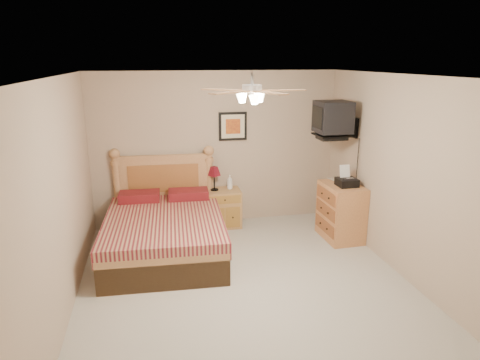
% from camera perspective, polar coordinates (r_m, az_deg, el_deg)
% --- Properties ---
extents(floor, '(4.50, 4.50, 0.00)m').
position_cam_1_polar(floor, '(5.37, 0.89, -14.00)').
color(floor, '#A9A599').
rests_on(floor, ground).
extents(ceiling, '(4.00, 4.50, 0.04)m').
position_cam_1_polar(ceiling, '(4.66, 1.03, 13.71)').
color(ceiling, white).
rests_on(ceiling, ground).
extents(wall_back, '(4.00, 0.04, 2.50)m').
position_cam_1_polar(wall_back, '(7.02, -3.15, 4.13)').
color(wall_back, tan).
rests_on(wall_back, ground).
extents(wall_front, '(4.00, 0.04, 2.50)m').
position_cam_1_polar(wall_front, '(2.89, 11.25, -14.02)').
color(wall_front, tan).
rests_on(wall_front, ground).
extents(wall_left, '(0.04, 4.50, 2.50)m').
position_cam_1_polar(wall_left, '(4.85, -22.75, -2.49)').
color(wall_left, tan).
rests_on(wall_left, ground).
extents(wall_right, '(0.04, 4.50, 2.50)m').
position_cam_1_polar(wall_right, '(5.65, 21.14, 0.16)').
color(wall_right, tan).
rests_on(wall_right, ground).
extents(bed, '(1.68, 2.15, 1.34)m').
position_cam_1_polar(bed, '(6.01, -10.18, -3.87)').
color(bed, '#B3794D').
rests_on(bed, ground).
extents(nightstand, '(0.58, 0.43, 0.62)m').
position_cam_1_polar(nightstand, '(7.05, -2.30, -3.76)').
color(nightstand, '#A57348').
rests_on(nightstand, ground).
extents(table_lamp, '(0.26, 0.26, 0.39)m').
position_cam_1_polar(table_lamp, '(6.90, -3.45, 0.20)').
color(table_lamp, maroon).
rests_on(table_lamp, nightstand).
extents(lotion_bottle, '(0.11, 0.11, 0.24)m').
position_cam_1_polar(lotion_bottle, '(6.98, -1.38, -0.26)').
color(lotion_bottle, white).
rests_on(lotion_bottle, nightstand).
extents(framed_picture, '(0.46, 0.04, 0.46)m').
position_cam_1_polar(framed_picture, '(6.98, -0.97, 7.18)').
color(framed_picture, black).
rests_on(framed_picture, wall_back).
extents(dresser, '(0.52, 0.74, 0.86)m').
position_cam_1_polar(dresser, '(6.70, 13.31, -4.15)').
color(dresser, '#A6683F').
rests_on(dresser, ground).
extents(fax_machine, '(0.29, 0.31, 0.30)m').
position_cam_1_polar(fax_machine, '(6.48, 14.11, 0.49)').
color(fax_machine, black).
rests_on(fax_machine, dresser).
extents(magazine_lower, '(0.27, 0.32, 0.03)m').
position_cam_1_polar(magazine_lower, '(6.73, 12.21, -0.04)').
color(magazine_lower, '#B2A28E').
rests_on(magazine_lower, dresser).
extents(magazine_upper, '(0.22, 0.28, 0.02)m').
position_cam_1_polar(magazine_upper, '(6.74, 12.50, 0.16)').
color(magazine_upper, tan).
rests_on(magazine_upper, magazine_lower).
extents(wall_tv, '(0.56, 0.46, 0.58)m').
position_cam_1_polar(wall_tv, '(6.57, 13.47, 7.87)').
color(wall_tv, black).
rests_on(wall_tv, wall_right).
extents(ceiling_fan, '(1.14, 1.14, 0.28)m').
position_cam_1_polar(ceiling_fan, '(4.47, 1.61, 11.82)').
color(ceiling_fan, silver).
rests_on(ceiling_fan, ceiling).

